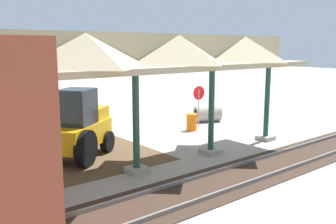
# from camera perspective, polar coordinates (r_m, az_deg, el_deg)

# --- Properties ---
(ground_plane) EXTENTS (120.00, 120.00, 0.00)m
(ground_plane) POSITION_cam_1_polar(r_m,az_deg,el_deg) (20.22, 1.78, -2.69)
(ground_plane) COLOR #9E998E
(dirt_work_zone) EXTENTS (9.77, 7.00, 0.01)m
(dirt_work_zone) POSITION_cam_1_polar(r_m,az_deg,el_deg) (15.67, -20.59, -7.12)
(dirt_work_zone) COLOR brown
(dirt_work_zone) RESTS_ON ground
(platform_canopy) EXTENTS (12.39, 3.20, 4.90)m
(platform_canopy) POSITION_cam_1_polar(r_m,az_deg,el_deg) (13.96, 1.38, 8.82)
(platform_canopy) COLOR #9E998E
(platform_canopy) RESTS_ON ground
(rail_tracks) EXTENTS (60.00, 2.58, 0.15)m
(rail_tracks) POSITION_cam_1_polar(r_m,az_deg,el_deg) (15.83, 18.39, -6.73)
(rail_tracks) COLOR slate
(rail_tracks) RESTS_ON ground
(stop_sign) EXTENTS (0.76, 0.10, 2.29)m
(stop_sign) POSITION_cam_1_polar(r_m,az_deg,el_deg) (20.58, 4.71, 2.18)
(stop_sign) COLOR gray
(stop_sign) RESTS_ON ground
(backhoe) EXTENTS (4.88, 4.00, 2.82)m
(backhoe) POSITION_cam_1_polar(r_m,az_deg,el_deg) (15.17, -13.46, -2.38)
(backhoe) COLOR orange
(backhoe) RESTS_ON ground
(concrete_pipe) EXTENTS (1.75, 1.47, 0.95)m
(concrete_pipe) POSITION_cam_1_polar(r_m,az_deg,el_deg) (22.36, 6.04, -0.26)
(concrete_pipe) COLOR #9E9384
(concrete_pipe) RESTS_ON ground
(traffic_barrel) EXTENTS (0.56, 0.56, 0.90)m
(traffic_barrel) POSITION_cam_1_polar(r_m,az_deg,el_deg) (19.99, 3.62, -1.54)
(traffic_barrel) COLOR orange
(traffic_barrel) RESTS_ON ground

